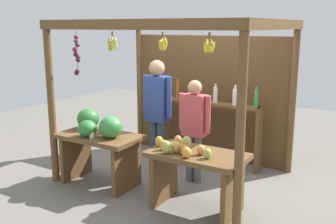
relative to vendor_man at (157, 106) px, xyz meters
name	(u,v)px	position (x,y,z in m)	size (l,w,h in m)	color
ground_plane	(175,176)	(0.33, -0.02, -1.02)	(12.00, 12.00, 0.00)	slate
market_stall	(190,83)	(0.32, 0.42, 0.31)	(2.86, 2.19, 2.24)	brown
fruit_counter_left	(98,138)	(-0.45, -0.79, -0.36)	(1.15, 0.68, 1.01)	brown
fruit_counter_right	(195,167)	(1.05, -0.81, -0.48)	(1.16, 0.64, 0.87)	brown
bottle_shelf_unit	(205,115)	(0.41, 0.76, -0.24)	(1.83, 0.22, 1.34)	brown
vendor_man	(157,106)	(0.00, 0.00, 0.00)	(0.48, 0.23, 1.69)	#37445D
vendor_woman	(194,123)	(0.65, -0.06, -0.16)	(0.48, 0.20, 1.45)	#585658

